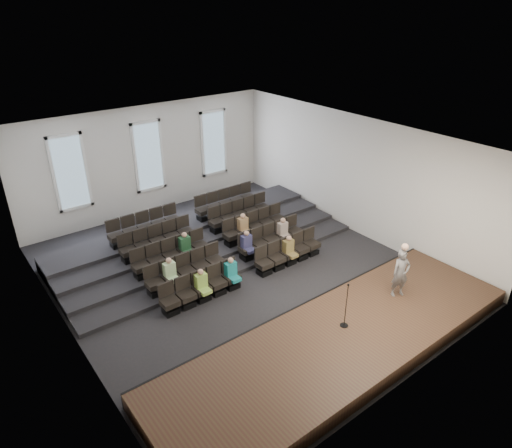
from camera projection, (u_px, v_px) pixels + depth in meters
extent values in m
plane|color=black|center=(239.00, 273.00, 16.90)|extent=(14.00, 14.00, 0.00)
cube|color=white|center=(236.00, 141.00, 14.66)|extent=(12.00, 14.00, 0.02)
cube|color=silver|center=(148.00, 160.00, 20.76)|extent=(12.00, 0.04, 5.00)
cube|color=silver|center=(409.00, 312.00, 10.80)|extent=(12.00, 0.04, 5.00)
cube|color=silver|center=(59.00, 269.00, 12.51)|extent=(0.04, 14.00, 5.00)
cube|color=silver|center=(355.00, 175.00, 19.06)|extent=(0.04, 14.00, 5.00)
cube|color=#3E2D1A|center=(341.00, 342.00, 13.17)|extent=(11.80, 3.60, 0.50)
cube|color=black|center=(300.00, 312.00, 14.43)|extent=(11.80, 0.06, 0.52)
cube|color=black|center=(205.00, 247.00, 18.52)|extent=(11.80, 4.80, 0.15)
cube|color=black|center=(199.00, 240.00, 18.86)|extent=(11.80, 3.75, 0.30)
cube|color=black|center=(192.00, 234.00, 19.20)|extent=(11.80, 2.70, 0.45)
cube|color=black|center=(186.00, 228.00, 19.53)|extent=(11.80, 1.65, 0.60)
cube|color=black|center=(171.00, 310.00, 14.73)|extent=(0.47, 0.43, 0.20)
cube|color=black|center=(170.00, 303.00, 14.59)|extent=(0.55, 0.50, 0.19)
cube|color=black|center=(166.00, 289.00, 14.56)|extent=(0.55, 0.08, 0.50)
cube|color=black|center=(187.00, 304.00, 15.06)|extent=(0.47, 0.43, 0.20)
cube|color=black|center=(186.00, 296.00, 14.92)|extent=(0.55, 0.50, 0.19)
cube|color=black|center=(182.00, 283.00, 14.88)|extent=(0.55, 0.08, 0.50)
cube|color=black|center=(203.00, 297.00, 15.38)|extent=(0.47, 0.43, 0.20)
cube|color=black|center=(202.00, 289.00, 15.24)|extent=(0.55, 0.50, 0.19)
cube|color=black|center=(198.00, 276.00, 15.21)|extent=(0.55, 0.08, 0.50)
cube|color=black|center=(218.00, 291.00, 15.71)|extent=(0.47, 0.43, 0.20)
cube|color=black|center=(217.00, 283.00, 15.57)|extent=(0.55, 0.50, 0.19)
cube|color=black|center=(213.00, 271.00, 15.54)|extent=(0.55, 0.08, 0.50)
cube|color=black|center=(232.00, 285.00, 16.04)|extent=(0.47, 0.43, 0.20)
cube|color=black|center=(232.00, 277.00, 15.90)|extent=(0.55, 0.50, 0.19)
cube|color=black|center=(228.00, 265.00, 15.86)|extent=(0.55, 0.08, 0.50)
cube|color=black|center=(264.00, 271.00, 16.82)|extent=(0.47, 0.43, 0.20)
cube|color=black|center=(264.00, 264.00, 16.69)|extent=(0.55, 0.50, 0.19)
cube|color=black|center=(261.00, 252.00, 16.65)|extent=(0.55, 0.08, 0.50)
cube|color=black|center=(277.00, 266.00, 17.15)|extent=(0.47, 0.43, 0.20)
cube|color=black|center=(277.00, 259.00, 17.01)|extent=(0.55, 0.50, 0.19)
cube|color=black|center=(273.00, 247.00, 16.98)|extent=(0.55, 0.08, 0.50)
cube|color=black|center=(289.00, 261.00, 17.48)|extent=(0.47, 0.43, 0.20)
cube|color=black|center=(289.00, 254.00, 17.34)|extent=(0.55, 0.50, 0.19)
cube|color=black|center=(286.00, 242.00, 17.30)|extent=(0.55, 0.08, 0.50)
cube|color=black|center=(300.00, 256.00, 17.80)|extent=(0.47, 0.43, 0.20)
cube|color=black|center=(301.00, 249.00, 17.66)|extent=(0.55, 0.50, 0.19)
cube|color=black|center=(297.00, 238.00, 17.63)|extent=(0.55, 0.08, 0.50)
cube|color=black|center=(311.00, 251.00, 18.13)|extent=(0.47, 0.43, 0.20)
cube|color=black|center=(312.00, 245.00, 17.99)|extent=(0.55, 0.50, 0.19)
cube|color=black|center=(309.00, 234.00, 17.96)|extent=(0.55, 0.08, 0.50)
cube|color=black|center=(156.00, 292.00, 15.41)|extent=(0.47, 0.43, 0.20)
cube|color=black|center=(155.00, 284.00, 15.27)|extent=(0.55, 0.50, 0.19)
cube|color=black|center=(151.00, 271.00, 15.24)|extent=(0.55, 0.08, 0.50)
cube|color=black|center=(172.00, 285.00, 15.73)|extent=(0.47, 0.43, 0.20)
cube|color=black|center=(171.00, 278.00, 15.60)|extent=(0.55, 0.50, 0.19)
cube|color=black|center=(167.00, 265.00, 15.56)|extent=(0.55, 0.08, 0.50)
cube|color=black|center=(187.00, 280.00, 16.06)|extent=(0.47, 0.43, 0.20)
cube|color=black|center=(186.00, 272.00, 15.92)|extent=(0.55, 0.50, 0.19)
cube|color=black|center=(182.00, 260.00, 15.89)|extent=(0.55, 0.08, 0.50)
cube|color=black|center=(201.00, 274.00, 16.39)|extent=(0.47, 0.43, 0.20)
cube|color=black|center=(201.00, 267.00, 16.25)|extent=(0.55, 0.50, 0.19)
cube|color=black|center=(197.00, 254.00, 16.21)|extent=(0.55, 0.08, 0.50)
cube|color=black|center=(215.00, 269.00, 16.71)|extent=(0.47, 0.43, 0.20)
cube|color=black|center=(215.00, 261.00, 16.57)|extent=(0.55, 0.50, 0.19)
cube|color=black|center=(211.00, 249.00, 16.54)|extent=(0.55, 0.08, 0.50)
cube|color=black|center=(247.00, 256.00, 17.50)|extent=(0.47, 0.43, 0.20)
cube|color=black|center=(247.00, 249.00, 17.36)|extent=(0.55, 0.50, 0.19)
cube|color=black|center=(244.00, 238.00, 17.33)|extent=(0.55, 0.08, 0.50)
cube|color=black|center=(259.00, 252.00, 17.83)|extent=(0.47, 0.43, 0.20)
cube|color=black|center=(260.00, 245.00, 17.69)|extent=(0.55, 0.50, 0.19)
cube|color=black|center=(256.00, 233.00, 17.66)|extent=(0.55, 0.08, 0.50)
cube|color=black|center=(271.00, 247.00, 18.15)|extent=(0.47, 0.43, 0.20)
cube|color=black|center=(271.00, 240.00, 18.02)|extent=(0.55, 0.50, 0.19)
cube|color=black|center=(268.00, 229.00, 17.98)|extent=(0.55, 0.08, 0.50)
cube|color=black|center=(283.00, 242.00, 18.48)|extent=(0.47, 0.43, 0.20)
cube|color=black|center=(283.00, 236.00, 18.34)|extent=(0.55, 0.50, 0.19)
cube|color=black|center=(280.00, 225.00, 18.31)|extent=(0.55, 0.08, 0.50)
cube|color=black|center=(294.00, 238.00, 18.81)|extent=(0.47, 0.43, 0.20)
cube|color=black|center=(294.00, 232.00, 18.67)|extent=(0.55, 0.50, 0.19)
cube|color=black|center=(291.00, 221.00, 18.63)|extent=(0.55, 0.08, 0.50)
cube|color=black|center=(142.00, 274.00, 16.09)|extent=(0.47, 0.42, 0.20)
cube|color=black|center=(141.00, 267.00, 15.95)|extent=(0.55, 0.50, 0.19)
cube|color=black|center=(137.00, 254.00, 15.91)|extent=(0.55, 0.08, 0.50)
cube|color=black|center=(157.00, 269.00, 16.41)|extent=(0.47, 0.42, 0.20)
cube|color=black|center=(156.00, 262.00, 16.27)|extent=(0.55, 0.50, 0.19)
cube|color=black|center=(153.00, 249.00, 16.24)|extent=(0.55, 0.08, 0.50)
cube|color=black|center=(172.00, 264.00, 16.74)|extent=(0.47, 0.42, 0.20)
cube|color=black|center=(172.00, 256.00, 16.60)|extent=(0.55, 0.50, 0.19)
cube|color=black|center=(168.00, 244.00, 16.57)|extent=(0.55, 0.08, 0.50)
cube|color=black|center=(187.00, 258.00, 17.07)|extent=(0.47, 0.42, 0.20)
cube|color=black|center=(186.00, 251.00, 16.93)|extent=(0.55, 0.50, 0.19)
cube|color=black|center=(182.00, 239.00, 16.89)|extent=(0.55, 0.08, 0.50)
cube|color=black|center=(200.00, 254.00, 17.39)|extent=(0.47, 0.42, 0.20)
cube|color=black|center=(200.00, 246.00, 17.25)|extent=(0.55, 0.50, 0.19)
cube|color=black|center=(196.00, 235.00, 17.22)|extent=(0.55, 0.08, 0.50)
cube|color=black|center=(232.00, 242.00, 18.18)|extent=(0.47, 0.42, 0.20)
cube|color=black|center=(231.00, 236.00, 18.04)|extent=(0.55, 0.50, 0.19)
cube|color=black|center=(228.00, 224.00, 18.01)|extent=(0.55, 0.08, 0.50)
cube|color=black|center=(244.00, 238.00, 18.51)|extent=(0.47, 0.42, 0.20)
cube|color=black|center=(244.00, 231.00, 18.37)|extent=(0.55, 0.50, 0.19)
cube|color=black|center=(240.00, 220.00, 18.33)|extent=(0.55, 0.08, 0.50)
cube|color=black|center=(255.00, 234.00, 18.83)|extent=(0.47, 0.42, 0.20)
cube|color=black|center=(255.00, 227.00, 18.69)|extent=(0.55, 0.50, 0.19)
cube|color=black|center=(252.00, 216.00, 18.66)|extent=(0.55, 0.08, 0.50)
cube|color=black|center=(267.00, 230.00, 19.16)|extent=(0.47, 0.42, 0.20)
cube|color=black|center=(267.00, 223.00, 19.02)|extent=(0.55, 0.50, 0.19)
cube|color=black|center=(264.00, 213.00, 18.99)|extent=(0.55, 0.08, 0.50)
cube|color=black|center=(278.00, 226.00, 19.49)|extent=(0.47, 0.42, 0.20)
cube|color=black|center=(278.00, 219.00, 19.35)|extent=(0.55, 0.50, 0.19)
cube|color=black|center=(275.00, 209.00, 19.31)|extent=(0.55, 0.08, 0.50)
cube|color=black|center=(129.00, 259.00, 16.76)|extent=(0.47, 0.42, 0.20)
cube|color=black|center=(128.00, 251.00, 16.63)|extent=(0.55, 0.50, 0.19)
cube|color=black|center=(124.00, 239.00, 16.59)|extent=(0.55, 0.08, 0.50)
cube|color=black|center=(144.00, 254.00, 17.09)|extent=(0.47, 0.42, 0.20)
cube|color=black|center=(143.00, 246.00, 16.95)|extent=(0.55, 0.50, 0.19)
cube|color=black|center=(140.00, 235.00, 16.92)|extent=(0.55, 0.08, 0.50)
cube|color=black|center=(159.00, 249.00, 17.42)|extent=(0.47, 0.42, 0.20)
cube|color=black|center=(158.00, 242.00, 17.28)|extent=(0.55, 0.50, 0.19)
cube|color=black|center=(154.00, 230.00, 17.24)|extent=(0.55, 0.08, 0.50)
cube|color=black|center=(173.00, 244.00, 17.74)|extent=(0.47, 0.42, 0.20)
cube|color=black|center=(172.00, 237.00, 17.60)|extent=(0.55, 0.50, 0.19)
cube|color=black|center=(169.00, 226.00, 17.57)|extent=(0.55, 0.08, 0.50)
cube|color=black|center=(186.00, 240.00, 18.07)|extent=(0.47, 0.42, 0.20)
cube|color=black|center=(186.00, 233.00, 17.93)|extent=(0.55, 0.50, 0.19)
cube|color=black|center=(182.00, 222.00, 17.90)|extent=(0.55, 0.08, 0.50)
cube|color=black|center=(217.00, 229.00, 18.86)|extent=(0.47, 0.42, 0.20)
cube|color=black|center=(217.00, 223.00, 18.72)|extent=(0.55, 0.50, 0.19)
cube|color=black|center=(213.00, 212.00, 18.69)|extent=(0.55, 0.08, 0.50)
cube|color=black|center=(229.00, 225.00, 19.18)|extent=(0.47, 0.42, 0.20)
cube|color=black|center=(229.00, 219.00, 19.05)|extent=(0.55, 0.50, 0.19)
cube|color=black|center=(226.00, 208.00, 19.01)|extent=(0.55, 0.08, 0.50)
cube|color=black|center=(240.00, 222.00, 19.51)|extent=(0.47, 0.42, 0.20)
cube|color=black|center=(240.00, 215.00, 19.37)|extent=(0.55, 0.50, 0.19)
cube|color=black|center=(237.00, 205.00, 19.34)|extent=(0.55, 0.08, 0.50)
cube|color=black|center=(252.00, 218.00, 19.84)|extent=(0.47, 0.42, 0.20)
cube|color=black|center=(252.00, 212.00, 19.70)|extent=(0.55, 0.50, 0.19)
cube|color=black|center=(249.00, 201.00, 19.66)|extent=(0.55, 0.08, 0.50)
cube|color=black|center=(262.00, 214.00, 20.16)|extent=(0.47, 0.42, 0.20)
cube|color=black|center=(263.00, 208.00, 20.02)|extent=(0.55, 0.50, 0.19)
cube|color=black|center=(260.00, 198.00, 19.99)|extent=(0.55, 0.08, 0.50)
cube|color=black|center=(117.00, 244.00, 17.44)|extent=(0.47, 0.42, 0.20)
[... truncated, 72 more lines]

